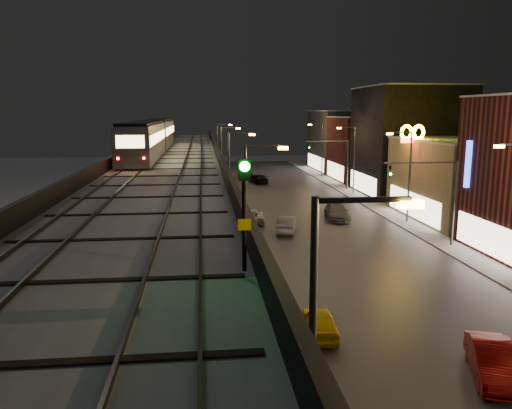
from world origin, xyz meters
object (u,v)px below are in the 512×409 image
car_onc_white (337,213)px  car_onc_silver (493,363)px  car_far_white (247,175)px  car_mid_silver (252,217)px  subway_train (152,136)px  car_mid_dark (259,179)px  car_near_white (286,225)px  rail_signal (244,193)px  car_taxi (320,323)px

car_onc_white → car_onc_silver: bearing=-87.5°
car_far_white → car_mid_silver: bearing=79.0°
subway_train → car_mid_silver: bearing=-35.9°
car_mid_silver → car_onc_white: bearing=-173.5°
subway_train → car_far_white: bearing=64.4°
car_mid_silver → car_mid_dark: size_ratio=0.99×
subway_train → car_mid_silver: 14.65m
car_near_white → rail_signal: bearing=91.2°
rail_signal → car_onc_white: (12.45, 35.78, -8.00)m
car_mid_dark → car_onc_white: 27.36m
rail_signal → car_far_white: 69.69m
subway_train → car_mid_dark: (13.88, 20.06, -7.59)m
car_taxi → car_mid_dark: car_mid_dark is taller
car_mid_silver → car_mid_dark: car_mid_dark is taller
car_taxi → car_onc_white: 27.23m
car_near_white → car_mid_dark: bearing=-79.0°
rail_signal → car_onc_white: size_ratio=0.57×
car_near_white → car_mid_dark: size_ratio=0.94×
car_far_white → car_mid_dark: bearing=94.4°
rail_signal → car_mid_silver: rail_signal is taller
subway_train → car_near_white: size_ratio=7.59×
car_taxi → car_mid_silver: (-0.78, 25.56, 0.01)m
car_taxi → car_mid_dark: bearing=-88.2°
car_mid_dark → car_onc_white: bearing=88.5°
car_onc_white → car_far_white: bearing=106.5°
car_mid_silver → car_far_white: 33.74m
car_taxi → car_mid_dark: 53.03m
subway_train → car_near_white: (12.81, -11.64, -7.55)m
car_onc_white → car_near_white: bearing=-135.6°
rail_signal → car_far_white: bearing=84.8°
car_mid_silver → car_onc_silver: 31.08m
car_near_white → car_mid_silver: size_ratio=0.95×
car_far_white → car_onc_white: (6.22, -33.16, 0.09)m
subway_train → car_mid_dark: bearing=55.3°
subway_train → rail_signal: subway_train is taller
car_taxi → car_onc_white: bearing=-102.0°
car_near_white → car_onc_white: 7.72m
car_mid_silver → rail_signal: bearing=87.2°
car_taxi → car_far_white: 59.24m
subway_train → car_onc_silver: bearing=-65.7°
car_near_white → car_mid_silver: bearing=-45.3°
car_far_white → car_onc_silver: 64.10m
car_taxi → car_onc_white: car_onc_white is taller
subway_train → car_onc_white: bearing=-19.9°
car_far_white → rail_signal: bearing=78.1°
rail_signal → car_onc_silver: bearing=25.2°
car_taxi → car_onc_silver: size_ratio=0.85×
car_mid_dark → car_near_white: bearing=76.1°
car_onc_white → rail_signal: bearing=-103.3°
car_mid_silver → car_mid_dark: (3.74, 27.39, 0.04)m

